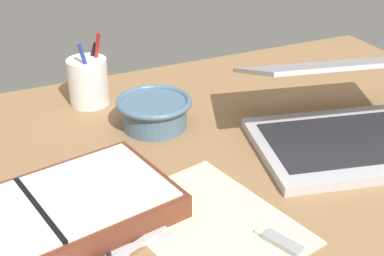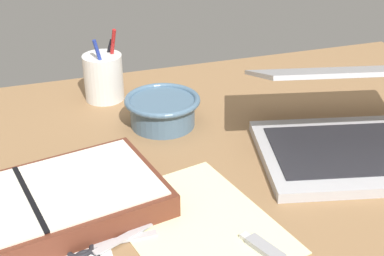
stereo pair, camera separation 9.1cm
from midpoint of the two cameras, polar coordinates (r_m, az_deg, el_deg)
The scene contains 7 objects.
desk_top at distance 90.75cm, azimuth -0.91°, elevation -5.93°, with size 140.00×100.00×2.00cm, color #936D47.
laptop at distance 101.17cm, azimuth 13.77°, elevation 1.20°, with size 40.88×38.91×17.91cm.
bowl at distance 105.02cm, azimuth -6.52°, elevation 1.72°, with size 14.93×14.93×6.02cm.
pen_cup at distance 116.34cm, azimuth -13.22°, elevation 4.83°, with size 8.40×8.40×15.78cm.
planner at distance 81.91cm, azimuth -18.98°, elevation -9.38°, with size 42.37×27.55×4.37cm.
paper_sheet_front at distance 80.41cm, azimuth -1.40°, elevation -10.16°, with size 20.54×27.44×0.16cm, color #F4EFB2.
usb_drive at distance 76.77cm, azimuth 6.07°, elevation -12.13°, with size 4.12×7.29×1.00cm.
Camera 1 is at (-34.13, -67.04, 52.22)cm, focal length 50.00 mm.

